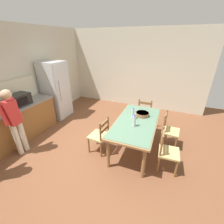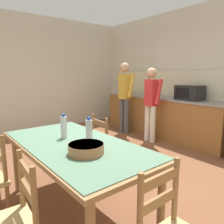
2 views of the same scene
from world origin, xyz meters
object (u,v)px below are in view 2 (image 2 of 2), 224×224
(dining_table, at_px, (75,150))
(chair_side_far_left, at_px, (108,147))
(person_at_sink, at_px, (125,94))
(serving_bowl, at_px, (86,148))
(bottle_near_centre, at_px, (64,127))
(person_at_counter, at_px, (151,101))
(microwave, at_px, (190,93))
(bottle_off_centre, at_px, (89,131))

(dining_table, xyz_separation_m, chair_side_far_left, (-0.44, 0.75, -0.25))
(person_at_sink, bearing_deg, serving_bowl, -136.68)
(bottle_near_centre, relative_size, serving_bowl, 0.84)
(bottle_near_centre, height_order, chair_side_far_left, bottle_near_centre)
(person_at_counter, bearing_deg, dining_table, -153.99)
(bottle_near_centre, height_order, serving_bowl, bottle_near_centre)
(microwave, xyz_separation_m, chair_side_far_left, (0.19, -2.24, -0.64))
(dining_table, distance_m, bottle_near_centre, 0.31)
(serving_bowl, distance_m, person_at_counter, 2.97)
(dining_table, bearing_deg, microwave, 101.87)
(bottle_off_centre, relative_size, chair_side_far_left, 0.30)
(person_at_counter, bearing_deg, bottle_off_centre, -151.14)
(serving_bowl, bearing_deg, person_at_counter, 121.19)
(microwave, relative_size, bottle_near_centre, 1.85)
(person_at_sink, relative_size, person_at_counter, 1.08)
(serving_bowl, relative_size, person_at_counter, 0.20)
(microwave, height_order, serving_bowl, microwave)
(bottle_near_centre, bearing_deg, microwave, 97.52)
(microwave, relative_size, serving_bowl, 1.56)
(bottle_near_centre, xyz_separation_m, chair_side_far_left, (-0.21, 0.76, -0.45))
(chair_side_far_left, bearing_deg, bottle_near_centre, 108.98)
(person_at_sink, xyz_separation_m, person_at_counter, (0.88, -0.02, -0.08))
(bottle_off_centre, bearing_deg, serving_bowl, -37.39)
(microwave, bearing_deg, dining_table, -78.13)
(bottle_off_centre, xyz_separation_m, person_at_sink, (-2.18, 2.38, 0.07))
(chair_side_far_left, xyz_separation_m, person_at_counter, (-0.77, 1.73, 0.45))
(serving_bowl, relative_size, person_at_sink, 0.19)
(serving_bowl, distance_m, chair_side_far_left, 1.18)
(dining_table, xyz_separation_m, person_at_sink, (-2.08, 2.50, 0.28))
(bottle_near_centre, distance_m, person_at_counter, 2.67)
(chair_side_far_left, bearing_deg, microwave, -81.54)
(microwave, distance_m, dining_table, 3.09)
(chair_side_far_left, bearing_deg, person_at_counter, -62.38)
(bottle_near_centre, bearing_deg, serving_bowl, -5.86)
(bottle_near_centre, xyz_separation_m, person_at_counter, (-0.97, 2.48, -0.00))
(dining_table, distance_m, chair_side_far_left, 0.91)
(microwave, height_order, person_at_counter, person_at_counter)
(chair_side_far_left, height_order, person_at_sink, person_at_sink)
(serving_bowl, bearing_deg, microwave, 107.41)
(microwave, relative_size, person_at_sink, 0.29)
(bottle_off_centre, relative_size, person_at_counter, 0.17)
(bottle_off_centre, distance_m, person_at_sink, 3.22)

